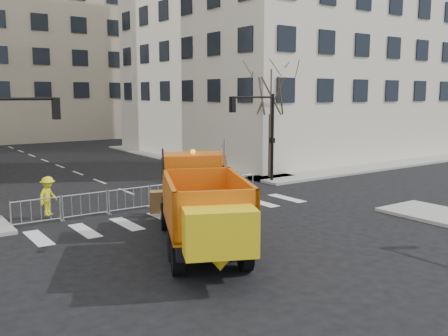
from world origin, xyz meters
TOP-DOWN VIEW (x-y plane):
  - ground at (0.00, 0.00)m, footprint 120.00×120.00m
  - sidewalk_back at (0.00, 8.50)m, footprint 64.00×5.00m
  - traffic_light_right at (8.50, 9.50)m, footprint 0.18×0.18m
  - crowd_barriers at (-0.75, 7.60)m, footprint 12.60×0.60m
  - street_tree at (9.20, 10.50)m, footprint 3.00×3.00m
  - plow_truck at (-2.20, 0.80)m, footprint 6.41×9.92m
  - cop_a at (1.33, 5.73)m, footprint 0.69×0.47m
  - cop_b at (-0.10, 5.91)m, footprint 0.94×0.78m
  - cop_c at (0.66, 4.71)m, footprint 0.86×1.15m
  - worker at (-5.28, 8.32)m, footprint 1.26×1.19m
  - newspaper_box at (4.98, 9.52)m, footprint 0.54×0.50m

SIDE VIEW (x-z plane):
  - ground at x=0.00m, z-range 0.00..0.00m
  - sidewalk_back at x=0.00m, z-range 0.00..0.15m
  - crowd_barriers at x=-0.75m, z-range 0.00..1.10m
  - newspaper_box at x=4.98m, z-range 0.15..1.25m
  - cop_b at x=-0.10m, z-range 0.00..1.75m
  - cop_c at x=0.66m, z-range 0.00..1.81m
  - cop_a at x=1.33m, z-range 0.00..1.83m
  - worker at x=-5.28m, z-range 0.15..1.86m
  - plow_truck at x=-2.20m, z-range -0.21..3.57m
  - traffic_light_right at x=8.50m, z-range 0.00..5.40m
  - street_tree at x=9.20m, z-range 0.00..7.50m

